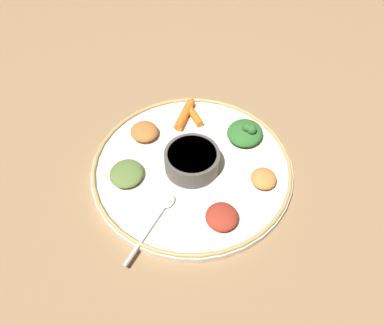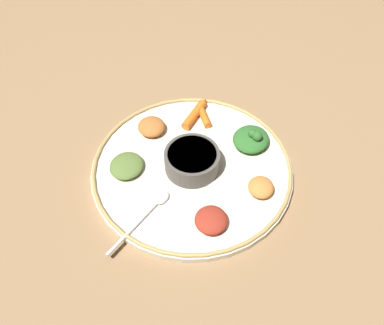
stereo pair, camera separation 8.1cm
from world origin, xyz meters
name	(u,v)px [view 1 (the left image)]	position (x,y,z in m)	size (l,w,h in m)	color
ground_plane	(192,172)	(0.00, 0.00, 0.00)	(2.40, 2.40, 0.00)	olive
platter	(192,169)	(0.00, 0.00, 0.01)	(0.40, 0.40, 0.01)	beige
platter_rim	(192,166)	(0.00, 0.00, 0.02)	(0.40, 0.40, 0.01)	tan
center_bowl	(192,160)	(0.00, 0.00, 0.04)	(0.11, 0.11, 0.04)	#4C4742
spoon	(157,217)	(-0.03, 0.13, 0.02)	(0.05, 0.16, 0.01)	silver
greens_pile	(245,133)	(-0.03, -0.13, 0.03)	(0.09, 0.10, 0.04)	#2D6628
carrot_near_spoon	(193,114)	(0.09, -0.11, 0.02)	(0.07, 0.04, 0.02)	orange
carrot_outer	(185,113)	(0.11, -0.10, 0.02)	(0.05, 0.10, 0.02)	orange
mound_squash	(264,179)	(-0.13, -0.06, 0.03)	(0.05, 0.05, 0.02)	#C67A38
mound_chickpea	(144,131)	(0.13, 0.00, 0.03)	(0.06, 0.06, 0.02)	#B2662D
mound_collards	(127,174)	(0.08, 0.10, 0.02)	(0.07, 0.07, 0.02)	#567033
mound_beet	(222,217)	(-0.12, 0.06, 0.03)	(0.06, 0.06, 0.02)	maroon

